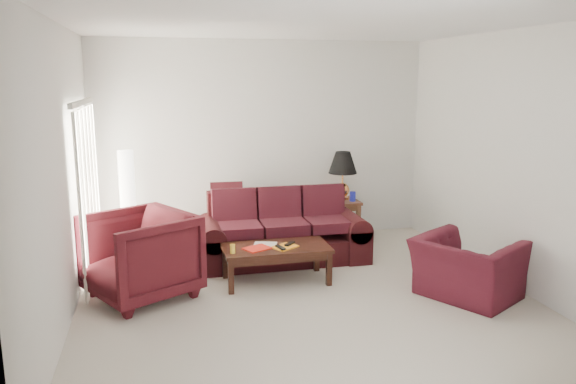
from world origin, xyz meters
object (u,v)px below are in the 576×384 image
at_px(sofa, 282,228).
at_px(armchair_left, 140,256).
at_px(floor_lamp, 128,203).
at_px(armchair_right, 467,269).
at_px(end_table, 339,219).
at_px(coffee_table, 276,264).

distance_m(sofa, armchair_left, 2.06).
relative_size(floor_lamp, armchair_right, 1.44).
height_order(sofa, armchair_left, armchair_left).
height_order(end_table, floor_lamp, floor_lamp).
bearing_deg(armchair_left, floor_lamp, 156.22).
bearing_deg(floor_lamp, armchair_right, -33.23).
xyz_separation_m(sofa, coffee_table, (-0.25, -0.77, -0.24)).
relative_size(armchair_left, armchair_right, 1.03).
height_order(end_table, armchair_left, armchair_left).
bearing_deg(armchair_right, sofa, 14.71).
height_order(armchair_right, coffee_table, armchair_right).
bearing_deg(armchair_right, end_table, -15.82).
height_order(sofa, end_table, sofa).
relative_size(sofa, end_table, 3.68).
bearing_deg(armchair_left, coffee_table, 65.02).
xyz_separation_m(end_table, armchair_left, (-2.92, -1.74, 0.19)).
bearing_deg(end_table, armchair_right, -75.64).
bearing_deg(coffee_table, floor_lamp, 125.54).
relative_size(sofa, coffee_table, 1.76).
xyz_separation_m(armchair_left, armchair_right, (3.58, -0.84, -0.15)).
xyz_separation_m(sofa, floor_lamp, (-2.02, 0.72, 0.29)).
bearing_deg(armchair_right, floor_lamp, 26.59).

